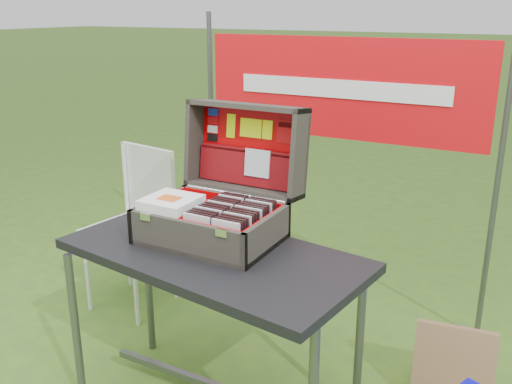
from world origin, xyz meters
The scene contains 90 objects.
table centered at (-0.09, -0.09, 0.39)m, with size 1.24×0.62×0.78m, color black, non-canonical shape.
table_top centered at (-0.09, -0.09, 0.76)m, with size 1.24×0.62×0.04m, color black.
table_leg_fl centered at (-0.65, -0.34, 0.37)m, with size 0.04×0.04×0.74m, color #59595B.
table_leg_bl centered at (-0.65, 0.16, 0.37)m, with size 0.04×0.04×0.74m, color #59595B.
table_leg_br centered at (0.48, 0.16, 0.37)m, with size 0.04×0.04×0.74m, color #59595B.
suitcase centered at (-0.15, 0.06, 1.05)m, with size 0.56×0.56×0.54m, color #514B40, non-canonical shape.
suitcase_base_bottom centered at (-0.15, 0.00, 0.79)m, with size 0.56×0.40×0.02m, color #514B40.
suitcase_base_wall_front centered at (-0.15, -0.19, 0.85)m, with size 0.56×0.02×0.15m, color #514B40.
suitcase_base_wall_back centered at (-0.15, 0.19, 0.85)m, with size 0.56×0.02×0.15m, color #514B40.
suitcase_base_wall_left centered at (-0.42, 0.00, 0.85)m, with size 0.02×0.40×0.15m, color #514B40.
suitcase_base_wall_right centered at (0.12, 0.00, 0.85)m, with size 0.02×0.40×0.15m, color #514B40.
suitcase_liner_floor centered at (-0.15, 0.00, 0.80)m, with size 0.52×0.36×0.01m, color red.
suitcase_latch_left centered at (-0.33, -0.20, 0.92)m, with size 0.05×0.01×0.03m, color silver.
suitcase_latch_right centered at (0.03, -0.20, 0.92)m, with size 0.05×0.01×0.03m, color silver.
suitcase_hinge centered at (-0.15, 0.20, 0.93)m, with size 0.02×0.02×0.50m, color silver.
suitcase_lid_back centered at (-0.15, 0.36, 1.11)m, with size 0.56×0.40×0.02m, color #514B40.
suitcase_lid_rim_far centered at (-0.15, 0.32, 1.31)m, with size 0.56×0.02×0.15m, color #514B40.
suitcase_lid_rim_near centered at (-0.15, 0.28, 0.93)m, with size 0.56×0.02×0.15m, color #514B40.
suitcase_lid_rim_left centered at (-0.42, 0.30, 1.12)m, with size 0.02×0.40×0.15m, color #514B40.
suitcase_lid_rim_right centered at (0.12, 0.30, 1.12)m, with size 0.02×0.40×0.15m, color #514B40.
suitcase_lid_liner centered at (-0.15, 0.35, 1.11)m, with size 0.51×0.35×0.01m, color red.
suitcase_liner_wall_front centered at (-0.15, -0.17, 0.86)m, with size 0.52×0.01×0.13m, color red.
suitcase_liner_wall_back centered at (-0.15, 0.18, 0.86)m, with size 0.52×0.01×0.13m, color red.
suitcase_liner_wall_left centered at (-0.41, 0.00, 0.86)m, with size 0.01×0.36×0.13m, color red.
suitcase_liner_wall_right centered at (0.10, 0.00, 0.86)m, with size 0.01×0.36×0.13m, color red.
suitcase_lid_pocket centered at (-0.15, 0.32, 1.02)m, with size 0.50×0.16×0.03m, color maroon.
suitcase_pocket_edge centered at (-0.15, 0.32, 1.10)m, with size 0.49×0.02×0.02m, color maroon.
suitcase_pocket_cd centered at (-0.09, 0.31, 1.05)m, with size 0.12×0.12×0.01m, color silver.
lid_sticker_cc_a centered at (-0.36, 0.36, 1.25)m, with size 0.05×0.03×0.00m, color #1933B2.
lid_sticker_cc_b centered at (-0.36, 0.36, 1.21)m, with size 0.05×0.03×0.00m, color #B60B0E.
lid_sticker_cc_c centered at (-0.36, 0.35, 1.18)m, with size 0.05×0.03×0.00m, color white.
lid_sticker_cc_d centered at (-0.36, 0.35, 1.14)m, with size 0.05×0.03×0.00m, color black.
lid_card_neon_tall centered at (-0.26, 0.35, 1.20)m, with size 0.04×0.11×0.00m, color #D3EB0E.
lid_card_neon_main centered at (-0.15, 0.35, 1.20)m, with size 0.11×0.08×0.00m, color #D3EB0E.
lid_card_neon_small centered at (-0.07, 0.35, 1.20)m, with size 0.05×0.08×0.00m, color #D3EB0E.
lid_sticker_band centered at (0.03, 0.35, 1.20)m, with size 0.10×0.10×0.00m, color #B60B0E.
lid_sticker_band_bar centered at (0.03, 0.36, 1.23)m, with size 0.09×0.02×0.00m, color black.
cd_left_0 centered at (-0.12, -0.15, 0.88)m, with size 0.12×0.01×0.14m, color silver.
cd_left_1 centered at (-0.12, -0.13, 0.88)m, with size 0.12×0.01×0.14m, color black.
cd_left_2 centered at (-0.12, -0.11, 0.88)m, with size 0.12×0.01×0.14m, color black.
cd_left_3 centered at (-0.12, -0.08, 0.88)m, with size 0.12×0.01×0.14m, color black.
cd_left_4 centered at (-0.12, -0.06, 0.88)m, with size 0.12×0.01×0.14m, color silver.
cd_left_5 centered at (-0.12, -0.04, 0.88)m, with size 0.12×0.01×0.14m, color black.
cd_left_6 centered at (-0.12, -0.02, 0.88)m, with size 0.12×0.01×0.14m, color black.
cd_left_7 centered at (-0.12, 0.00, 0.88)m, with size 0.12×0.01×0.14m, color black.
cd_left_8 centered at (-0.12, 0.03, 0.88)m, with size 0.12×0.01×0.14m, color silver.
cd_left_9 centered at (-0.12, 0.05, 0.88)m, with size 0.12×0.01×0.14m, color black.
cd_left_10 centered at (-0.12, 0.07, 0.88)m, with size 0.12×0.01×0.14m, color black.
cd_left_11 centered at (-0.12, 0.09, 0.88)m, with size 0.12×0.01×0.14m, color black.
cd_left_12 centered at (-0.12, 0.11, 0.88)m, with size 0.12×0.01×0.14m, color silver.
cd_left_13 centered at (-0.12, 0.14, 0.88)m, with size 0.12×0.01×0.14m, color black.
cd_left_14 centered at (-0.12, 0.16, 0.88)m, with size 0.12×0.01×0.14m, color black.
cd_right_0 centered at (0.02, -0.15, 0.88)m, with size 0.12×0.01×0.14m, color silver.
cd_right_1 centered at (0.02, -0.13, 0.88)m, with size 0.12×0.01×0.14m, color black.
cd_right_2 centered at (0.02, -0.11, 0.88)m, with size 0.12×0.01×0.14m, color black.
cd_right_3 centered at (0.02, -0.08, 0.88)m, with size 0.12×0.01×0.14m, color black.
cd_right_4 centered at (0.02, -0.06, 0.88)m, with size 0.12×0.01×0.14m, color silver.
cd_right_5 centered at (0.02, -0.04, 0.88)m, with size 0.12×0.01×0.14m, color black.
cd_right_6 centered at (0.02, -0.02, 0.88)m, with size 0.12×0.01×0.14m, color black.
cd_right_7 centered at (0.02, 0.00, 0.88)m, with size 0.12×0.01×0.14m, color black.
cd_right_8 centered at (0.02, 0.03, 0.88)m, with size 0.12×0.01×0.14m, color silver.
cd_right_9 centered at (0.02, 0.05, 0.88)m, with size 0.12×0.01×0.14m, color black.
cd_right_10 centered at (0.02, 0.07, 0.88)m, with size 0.12×0.01×0.14m, color black.
cd_right_11 centered at (0.02, 0.09, 0.88)m, with size 0.12×0.01×0.14m, color black.
cd_right_12 centered at (0.02, 0.11, 0.88)m, with size 0.12×0.01×0.14m, color silver.
cd_right_13 centered at (0.02, 0.14, 0.88)m, with size 0.12×0.01×0.14m, color black.
cd_right_14 centered at (0.02, 0.16, 0.88)m, with size 0.12×0.01×0.14m, color black.
songbook_0 centered at (-0.30, -0.07, 0.93)m, with size 0.21×0.21×0.01m, color white.
songbook_1 centered at (-0.30, -0.07, 0.93)m, with size 0.21×0.21×0.01m, color white.
songbook_2 centered at (-0.30, -0.07, 0.94)m, with size 0.21×0.21×0.01m, color white.
songbook_3 centered at (-0.30, -0.07, 0.94)m, with size 0.21×0.21×0.01m, color white.
songbook_4 centered at (-0.30, -0.07, 0.95)m, with size 0.21×0.21×0.01m, color white.
songbook_5 centered at (-0.30, -0.07, 0.95)m, with size 0.21×0.21×0.01m, color white.
songbook_6 centered at (-0.30, -0.07, 0.96)m, with size 0.21×0.21×0.01m, color white.
songbook_7 centered at (-0.30, -0.07, 0.96)m, with size 0.21×0.21×0.01m, color white.
songbook_graphic centered at (-0.30, -0.08, 0.97)m, with size 0.09×0.07×0.00m, color #D85919.
chair centered at (-1.05, 0.49, 0.47)m, with size 0.43×0.47×0.94m, color silver, non-canonical shape.
chair_seat centered at (-1.05, 0.49, 0.48)m, with size 0.43×0.43×0.03m, color silver.
chair_backrest centered at (-1.05, 0.69, 0.72)m, with size 0.43×0.03×0.45m, color silver.
chair_leg_fl centered at (-1.23, 0.31, 0.24)m, with size 0.02×0.02×0.48m, color silver.
chair_leg_fr centered at (-0.86, 0.31, 0.24)m, with size 0.02×0.02×0.48m, color silver.
chair_leg_bl centered at (-1.23, 0.67, 0.24)m, with size 0.02×0.02×0.48m, color silver.
chair_leg_br centered at (-0.86, 0.67, 0.24)m, with size 0.02×0.02×0.48m, color silver.
chair_upright_left centered at (-1.23, 0.69, 0.71)m, with size 0.02×0.02×0.45m, color silver.
chair_upright_right centered at (-0.86, 0.69, 0.71)m, with size 0.02×0.02×0.45m, color silver.
cardboard_box centered at (0.82, 0.47, 0.18)m, with size 0.35×0.06×0.37m, color #8D603F.
banner_post_left centered at (-0.85, 1.10, 0.85)m, with size 0.03×0.03×1.70m, color #59595B.
banner_post_right centered at (0.85, 1.10, 0.85)m, with size 0.03×0.03×1.70m, color #59595B.
banner centered at (0.00, 1.09, 1.30)m, with size 1.60×0.01×0.55m, color red.
banner_text centered at (0.00, 1.08, 1.30)m, with size 1.20×0.00×0.10m, color white.
Camera 1 is at (1.09, -1.88, 1.72)m, focal length 40.00 mm.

